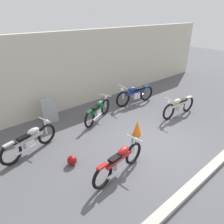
{
  "coord_description": "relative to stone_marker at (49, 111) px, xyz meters",
  "views": [
    {
      "loc": [
        -4.76,
        -3.38,
        3.96
      ],
      "look_at": [
        -0.13,
        1.94,
        0.55
      ],
      "focal_mm": 33.68,
      "sensor_mm": 36.0,
      "label": 1
    }
  ],
  "objects": [
    {
      "name": "motorcycle_silver",
      "position": [
        -1.35,
        -1.46,
        -0.06
      ],
      "size": [
        1.92,
        0.74,
        0.88
      ],
      "rotation": [
        0.0,
        0.0,
        0.27
      ],
      "color": "black",
      "rests_on": "ground_plane"
    },
    {
      "name": "helmet",
      "position": [
        -0.71,
        -2.76,
        -0.34
      ],
      "size": [
        0.28,
        0.28,
        0.28
      ],
      "primitive_type": "sphere",
      "color": "maroon",
      "rests_on": "ground_plane"
    },
    {
      "name": "motorcycle_green",
      "position": [
        1.51,
        -1.11,
        -0.06
      ],
      "size": [
        1.8,
        0.91,
        0.86
      ],
      "rotation": [
        0.0,
        0.0,
        0.4
      ],
      "color": "black",
      "rests_on": "ground_plane"
    },
    {
      "name": "stone_marker",
      "position": [
        0.0,
        0.0,
        0.0
      ],
      "size": [
        0.6,
        0.26,
        0.96
      ],
      "primitive_type": "cube",
      "rotation": [
        0.0,
        0.0,
        -0.1
      ],
      "color": "#9E9EA3",
      "rests_on": "ground_plane"
    },
    {
      "name": "motorcycle_cream",
      "position": [
        4.27,
        -2.95,
        -0.06
      ],
      "size": [
        1.94,
        0.54,
        0.87
      ],
      "rotation": [
        0.0,
        0.0,
        3.06
      ],
      "color": "black",
      "rests_on": "ground_plane"
    },
    {
      "name": "building_wall",
      "position": [
        1.78,
        0.77,
        1.15
      ],
      "size": [
        18.0,
        0.3,
        3.25
      ],
      "primitive_type": "cube",
      "color": "beige",
      "rests_on": "ground_plane"
    },
    {
      "name": "motorcycle_red",
      "position": [
        0.04,
        -3.92,
        -0.07
      ],
      "size": [
        1.91,
        0.54,
        0.86
      ],
      "rotation": [
        0.0,
        0.0,
        0.12
      ],
      "color": "black",
      "rests_on": "ground_plane"
    },
    {
      "name": "curb_strip",
      "position": [
        1.78,
        -5.48,
        -0.42
      ],
      "size": [
        18.0,
        0.24,
        0.12
      ],
      "primitive_type": "cube",
      "color": "#B7B2A8",
      "rests_on": "ground_plane"
    },
    {
      "name": "traffic_cone",
      "position": [
        1.85,
        -2.89,
        -0.21
      ],
      "size": [
        0.32,
        0.32,
        0.55
      ],
      "primitive_type": "cone",
      "color": "orange",
      "rests_on": "ground_plane"
    },
    {
      "name": "motorcycle_blue",
      "position": [
        3.81,
        -0.91,
        -0.02
      ],
      "size": [
        2.12,
        0.6,
        0.96
      ],
      "rotation": [
        0.0,
        0.0,
        3.0
      ],
      "color": "black",
      "rests_on": "ground_plane"
    },
    {
      "name": "ground_plane",
      "position": [
        1.78,
        -3.71,
        -0.48
      ],
      "size": [
        40.0,
        40.0,
        0.0
      ],
      "primitive_type": "plane",
      "color": "#56565B"
    }
  ]
}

